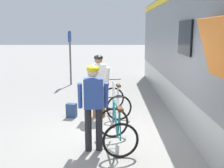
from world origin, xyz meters
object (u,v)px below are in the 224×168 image
water_bottle_near_the_bikes (117,150)px  platform_sign_post (69,49)px  cyclist_near_in_white (98,80)px  backpack_on_platform (71,111)px  cyclist_far_in_blue (93,101)px  bicycle_near_white (115,101)px  bicycle_far_teal (116,129)px

water_bottle_near_the_bikes → platform_sign_post: bearing=105.7°
cyclist_near_in_white → backpack_on_platform: 1.15m
cyclist_far_in_blue → bicycle_near_white: bearing=78.5°
bicycle_far_teal → backpack_on_platform: size_ratio=2.90×
cyclist_far_in_blue → cyclist_near_in_white: bearing=90.0°
cyclist_far_in_blue → bicycle_far_teal: 0.82m
bicycle_near_white → bicycle_far_teal: bearing=-90.3°
cyclist_near_in_white → cyclist_far_in_blue: same height
cyclist_near_in_white → cyclist_far_in_blue: (-0.00, -2.19, 0.00)m
cyclist_near_in_white → cyclist_far_in_blue: bearing=-90.0°
platform_sign_post → cyclist_far_in_blue: bearing=-77.7°
cyclist_far_in_blue → platform_sign_post: size_ratio=0.73×
platform_sign_post → bicycle_far_teal: bearing=-73.6°
bicycle_far_teal → cyclist_far_in_blue: bearing=-162.1°
bicycle_far_teal → cyclist_near_in_white: bearing=102.9°
cyclist_far_in_blue → platform_sign_post: 7.00m
water_bottle_near_the_bikes → cyclist_far_in_blue: bearing=158.6°
bicycle_near_white → water_bottle_near_the_bikes: bicycle_near_white is taller
bicycle_near_white → water_bottle_near_the_bikes: size_ratio=6.19×
bicycle_far_teal → water_bottle_near_the_bikes: 0.46m
cyclist_near_in_white → bicycle_near_white: cyclist_near_in_white is taller
cyclist_far_in_blue → water_bottle_near_the_bikes: cyclist_far_in_blue is taller
cyclist_near_in_white → backpack_on_platform: cyclist_near_in_white is taller
cyclist_far_in_blue → backpack_on_platform: (-0.77, 2.13, -0.85)m
backpack_on_platform → platform_sign_post: 4.95m
cyclist_far_in_blue → bicycle_near_white: cyclist_far_in_blue is taller
cyclist_far_in_blue → backpack_on_platform: bearing=109.9°
cyclist_near_in_white → backpack_on_platform: bearing=-175.2°
cyclist_near_in_white → platform_sign_post: 4.89m
cyclist_near_in_white → water_bottle_near_the_bikes: 2.61m
bicycle_near_white → water_bottle_near_the_bikes: (-0.00, -2.55, -0.31)m
bicycle_near_white → platform_sign_post: size_ratio=0.49×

